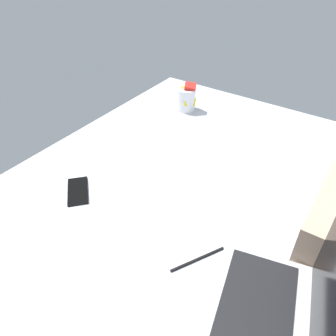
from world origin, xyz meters
The scene contains 5 objects.
bed_mattress centered at (0.00, 0.00, 9.00)cm, with size 180.00×140.00×18.00cm, color #B7BCC6.
laptop centered at (17.00, 32.39, 22.41)cm, with size 37.31×29.80×23.00cm.
snack_cup centered at (-60.59, -40.59, 24.06)cm, with size 10.13×9.63×14.27cm.
cell_phone centered at (12.06, -39.37, 18.40)cm, with size 6.80×14.00×0.80cm, color black.
charger_cable centered at (13.03, 9.09, 18.30)cm, with size 17.00×0.60×0.60cm, color black.
Camera 1 is at (63.60, 33.81, 93.27)cm, focal length 34.78 mm.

